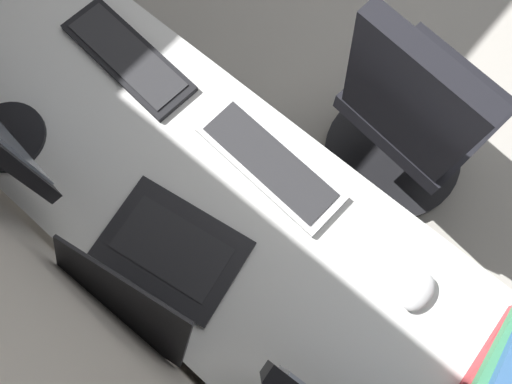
{
  "coord_description": "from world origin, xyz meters",
  "views": [
    {
      "loc": [
        -0.18,
        1.79,
        1.92
      ],
      "look_at": [
        0.03,
        1.55,
        0.95
      ],
      "focal_mm": 34.27,
      "sensor_mm": 36.0,
      "label": 1
    }
  ],
  "objects_px": {
    "drawer_pedestal": "(280,300)",
    "laptop_leftmost": "(153,269)",
    "keyboard_spare": "(270,163)",
    "keyboard_main": "(128,57)",
    "mouse_main": "(418,292)",
    "office_chair": "(411,120)"
  },
  "relations": [
    {
      "from": "keyboard_main",
      "to": "office_chair",
      "type": "bearing_deg",
      "value": -142.77
    },
    {
      "from": "keyboard_main",
      "to": "keyboard_spare",
      "type": "relative_size",
      "value": 1.0
    },
    {
      "from": "keyboard_spare",
      "to": "office_chair",
      "type": "relative_size",
      "value": 0.44
    },
    {
      "from": "drawer_pedestal",
      "to": "laptop_leftmost",
      "type": "bearing_deg",
      "value": 35.08
    },
    {
      "from": "keyboard_spare",
      "to": "office_chair",
      "type": "bearing_deg",
      "value": -110.41
    },
    {
      "from": "mouse_main",
      "to": "office_chair",
      "type": "distance_m",
      "value": 0.67
    },
    {
      "from": "laptop_leftmost",
      "to": "mouse_main",
      "type": "height_order",
      "value": "laptop_leftmost"
    },
    {
      "from": "laptop_leftmost",
      "to": "keyboard_spare",
      "type": "relative_size",
      "value": 0.91
    },
    {
      "from": "office_chair",
      "to": "mouse_main",
      "type": "bearing_deg",
      "value": 118.51
    },
    {
      "from": "laptop_leftmost",
      "to": "office_chair",
      "type": "relative_size",
      "value": 0.4
    },
    {
      "from": "drawer_pedestal",
      "to": "laptop_leftmost",
      "type": "distance_m",
      "value": 0.54
    },
    {
      "from": "keyboard_main",
      "to": "drawer_pedestal",
      "type": "bearing_deg",
      "value": 165.12
    },
    {
      "from": "keyboard_main",
      "to": "office_chair",
      "type": "relative_size",
      "value": 0.44
    },
    {
      "from": "laptop_leftmost",
      "to": "keyboard_spare",
      "type": "distance_m",
      "value": 0.4
    },
    {
      "from": "drawer_pedestal",
      "to": "laptop_leftmost",
      "type": "height_order",
      "value": "laptop_leftmost"
    },
    {
      "from": "laptop_leftmost",
      "to": "mouse_main",
      "type": "relative_size",
      "value": 3.75
    },
    {
      "from": "keyboard_spare",
      "to": "laptop_leftmost",
      "type": "bearing_deg",
      "value": 86.43
    },
    {
      "from": "keyboard_main",
      "to": "mouse_main",
      "type": "bearing_deg",
      "value": 179.54
    },
    {
      "from": "drawer_pedestal",
      "to": "keyboard_spare",
      "type": "xyz_separation_m",
      "value": [
        0.23,
        -0.21,
        0.39
      ]
    },
    {
      "from": "laptop_leftmost",
      "to": "mouse_main",
      "type": "bearing_deg",
      "value": -143.81
    },
    {
      "from": "drawer_pedestal",
      "to": "keyboard_spare",
      "type": "height_order",
      "value": "keyboard_spare"
    },
    {
      "from": "keyboard_spare",
      "to": "mouse_main",
      "type": "distance_m",
      "value": 0.48
    }
  ]
}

